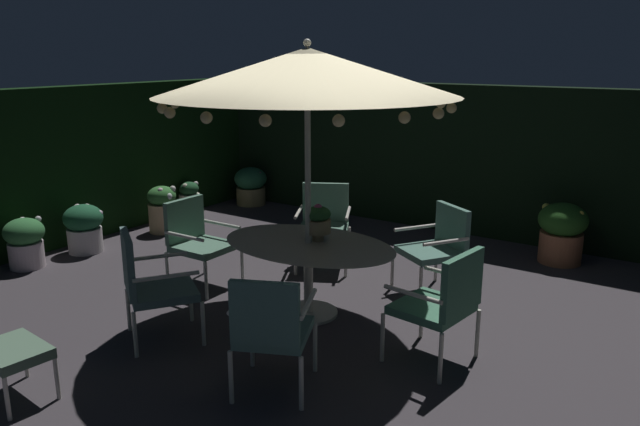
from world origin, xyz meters
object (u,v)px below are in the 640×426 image
Objects in this scene: patio_chair_north at (324,220)px; potted_plant_right_far at (251,185)px; ottoman_footrest at (13,353)px; potted_plant_left_near at (25,241)px; patio_dining_table at (308,255)px; potted_plant_front_corner at (162,208)px; patio_chair_south at (443,300)px; patio_umbrella at (307,72)px; patio_chair_southwest at (438,243)px; patio_chair_east at (149,281)px; potted_plant_back_left at (562,231)px; potted_plant_left_far at (189,198)px; patio_chair_northeast at (197,237)px; patio_chair_southeast at (271,326)px; potted_plant_right_near at (84,227)px; centerpiece_planter at (318,220)px.

patio_chair_north reaches higher than potted_plant_right_far.
potted_plant_left_near is (-2.67, 1.70, -0.03)m from ottoman_footrest.
patio_dining_table is at bearing -43.00° from potted_plant_right_far.
potted_plant_front_corner is 1.06× the size of potted_plant_right_far.
patio_chair_north is at bearing 145.04° from patio_chair_south.
patio_chair_southwest is (0.81, 1.25, -1.79)m from patio_umbrella.
patio_chair_east reaches higher than patio_chair_north.
patio_umbrella is 3.71× the size of potted_plant_back_left.
ottoman_footrest is at bearing -110.75° from patio_dining_table.
patio_umbrella is 4.79m from potted_plant_left_far.
patio_chair_north is at bearing 59.04° from patio_chair_northeast.
patio_chair_east reaches higher than patio_dining_table.
patio_chair_east is 1.76× the size of ottoman_footrest.
patio_umbrella is 4.83× the size of ottoman_footrest.
potted_plant_back_left is 6.48m from potted_plant_left_near.
patio_umbrella is (-0.00, 0.00, 1.72)m from patio_dining_table.
potted_plant_right_far is (-2.59, 4.44, -0.23)m from patio_chair_east.
potted_plant_back_left is (1.67, 3.01, -1.94)m from patio_umbrella.
potted_plant_front_corner is at bearing -179.48° from patio_chair_southwest.
patio_umbrella reaches higher than patio_chair_southwest.
patio_chair_southeast is 1.91m from ottoman_footrest.
potted_plant_left_near is (-0.18, -3.95, -0.00)m from potted_plant_right_far.
patio_umbrella is at bearing 56.17° from patio_chair_east.
patio_chair_east is at bearing -120.50° from potted_plant_back_left.
patio_chair_south is at bearing -93.44° from potted_plant_back_left.
patio_dining_table reaches higher than potted_plant_left_far.
patio_chair_southeast is 1.68× the size of ottoman_footrest.
potted_plant_front_corner is at bearing 84.06° from potted_plant_left_near.
patio_chair_south reaches higher than potted_plant_right_far.
patio_chair_east is 2.98m from potted_plant_right_near.
potted_plant_right_near is (-2.04, 0.01, -0.21)m from patio_chair_northeast.
patio_chair_southwest is at bearing -2.84° from patio_chair_north.
patio_umbrella is 5.21× the size of potted_plant_left_far.
patio_chair_northeast is at bearing -0.41° from potted_plant_right_near.
patio_chair_south is 5.08m from potted_plant_front_corner.
potted_plant_right_far is (-2.49, 5.66, -0.03)m from ottoman_footrest.
centerpiece_planter is 3.80m from potted_plant_left_near.
centerpiece_planter is 1.59m from patio_chair_northeast.
potted_plant_back_left reaches higher than potted_plant_front_corner.
patio_chair_north is 1.70× the size of ottoman_footrest.
potted_plant_front_corner is at bearing 83.52° from potted_plant_right_near.
patio_umbrella reaches higher than potted_plant_right_near.
patio_chair_southwest reaches higher than potted_plant_back_left.
patio_chair_north is 1.31× the size of potted_plant_back_left.
ottoman_footrest is at bearing -66.23° from potted_plant_right_far.
ottoman_footrest is at bearing -93.62° from patio_chair_north.
patio_chair_southwest is at bearing -24.69° from potted_plant_right_far.
patio_chair_north is at bearing 121.19° from centerpiece_planter.
patio_chair_north is at bearing 117.68° from patio_umbrella.
potted_plant_right_far is at bearing 113.77° from ottoman_footrest.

